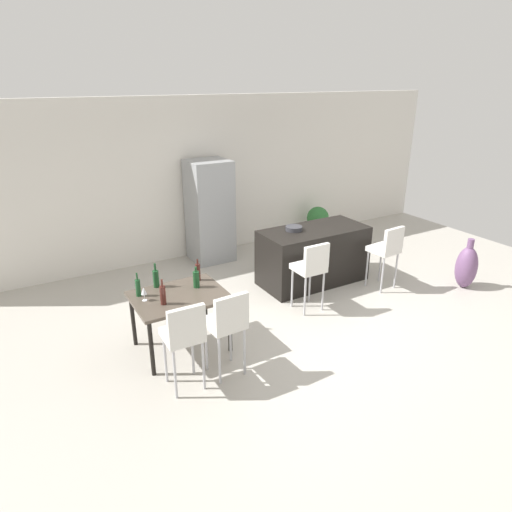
% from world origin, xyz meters
% --- Properties ---
extents(ground_plane, '(10.00, 10.00, 0.00)m').
position_xyz_m(ground_plane, '(0.00, 0.00, 0.00)').
color(ground_plane, '#ADA89E').
extents(back_wall, '(10.00, 0.12, 2.90)m').
position_xyz_m(back_wall, '(0.00, 3.11, 1.45)').
color(back_wall, silver).
rests_on(back_wall, ground_plane).
extents(kitchen_island, '(1.75, 0.82, 0.92)m').
position_xyz_m(kitchen_island, '(0.55, 0.90, 0.46)').
color(kitchen_island, black).
rests_on(kitchen_island, ground_plane).
extents(bar_chair_left, '(0.40, 0.40, 1.05)m').
position_xyz_m(bar_chair_left, '(-0.09, 0.11, 0.70)').
color(bar_chair_left, silver).
rests_on(bar_chair_left, ground_plane).
extents(bar_chair_middle, '(0.43, 0.43, 1.05)m').
position_xyz_m(bar_chair_middle, '(1.38, 0.11, 0.70)').
color(bar_chair_middle, silver).
rests_on(bar_chair_middle, ground_plane).
extents(dining_table, '(1.11, 0.85, 0.74)m').
position_xyz_m(dining_table, '(-2.06, 0.11, 0.66)').
color(dining_table, '#4C4238').
rests_on(dining_table, ground_plane).
extents(dining_chair_near, '(0.41, 0.41, 1.05)m').
position_xyz_m(dining_chair_near, '(-2.31, -0.67, 0.70)').
color(dining_chair_near, silver).
rests_on(dining_chair_near, ground_plane).
extents(dining_chair_far, '(0.42, 0.42, 1.05)m').
position_xyz_m(dining_chair_far, '(-1.81, -0.67, 0.70)').
color(dining_chair_far, silver).
rests_on(dining_chair_far, ground_plane).
extents(wine_bottle_corner, '(0.07, 0.07, 0.31)m').
position_xyz_m(wine_bottle_corner, '(-2.30, -0.02, 0.86)').
color(wine_bottle_corner, '#471E19').
rests_on(wine_bottle_corner, dining_table).
extents(wine_bottle_right, '(0.08, 0.08, 0.27)m').
position_xyz_m(wine_bottle_right, '(-1.79, 0.21, 0.85)').
color(wine_bottle_right, '#194723').
rests_on(wine_bottle_right, dining_table).
extents(wine_bottle_middle, '(0.06, 0.06, 0.29)m').
position_xyz_m(wine_bottle_middle, '(-1.69, 0.39, 0.86)').
color(wine_bottle_middle, '#471E19').
rests_on(wine_bottle_middle, dining_table).
extents(wine_bottle_left, '(0.06, 0.06, 0.30)m').
position_xyz_m(wine_bottle_left, '(-2.49, 0.33, 0.85)').
color(wine_bottle_left, '#194723').
rests_on(wine_bottle_left, dining_table).
extents(wine_bottle_inner, '(0.08, 0.08, 0.32)m').
position_xyz_m(wine_bottle_inner, '(-2.22, 0.47, 0.86)').
color(wine_bottle_inner, '#194723').
rests_on(wine_bottle_inner, dining_table).
extents(wine_glass_far, '(0.07, 0.07, 0.17)m').
position_xyz_m(wine_glass_far, '(-2.47, 0.18, 0.86)').
color(wine_glass_far, silver).
rests_on(wine_glass_far, dining_table).
extents(refrigerator, '(0.72, 0.68, 1.84)m').
position_xyz_m(refrigerator, '(-0.48, 2.67, 0.92)').
color(refrigerator, '#939699').
rests_on(refrigerator, ground_plane).
extents(fruit_bowl, '(0.27, 0.27, 0.07)m').
position_xyz_m(fruit_bowl, '(0.22, 1.00, 0.96)').
color(fruit_bowl, '#333338').
rests_on(fruit_bowl, kitchen_island).
extents(floor_vase, '(0.34, 0.34, 0.83)m').
position_xyz_m(floor_vase, '(2.55, -0.51, 0.35)').
color(floor_vase, '#704C75').
rests_on(floor_vase, ground_plane).
extents(potted_plant, '(0.46, 0.46, 0.66)m').
position_xyz_m(potted_plant, '(1.99, 2.66, 0.39)').
color(potted_plant, beige).
rests_on(potted_plant, ground_plane).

